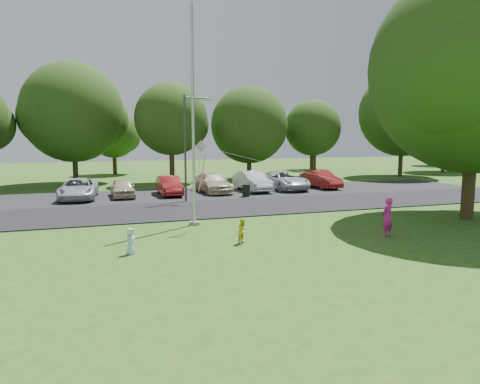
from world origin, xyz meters
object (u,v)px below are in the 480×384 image
object	(u,v)px
flagpole	(193,135)
street_lamp	(189,138)
trash_can	(246,191)
child_blue	(131,241)
kite	(208,158)
big_tree	(476,74)
woman	(387,217)
child_yellow	(243,231)

from	to	relation	value
flagpole	street_lamp	bearing A→B (deg)	79.94
flagpole	trash_can	xyz separation A→B (m)	(5.30, 7.88, -3.73)
child_blue	kite	bearing A→B (deg)	-19.23
flagpole	big_tree	world-z (taller)	big_tree
street_lamp	child_blue	size ratio (longest dim) A/B	7.07
child_blue	kite	size ratio (longest dim) A/B	0.13
flagpole	big_tree	size ratio (longest dim) A/B	0.80
flagpole	big_tree	distance (m)	13.85
street_lamp	woman	distance (m)	13.71
trash_can	woman	size ratio (longest dim) A/B	0.54
flagpole	woman	size ratio (longest dim) A/B	6.16
street_lamp	child_yellow	xyz separation A→B (m)	(-0.23, -11.23, -3.52)
street_lamp	big_tree	world-z (taller)	big_tree
flagpole	kite	size ratio (longest dim) A/B	1.39
woman	child_yellow	size ratio (longest dim) A/B	1.66
flagpole	trash_can	bearing A→B (deg)	56.05
flagpole	child_yellow	size ratio (longest dim) A/B	10.21
woman	kite	bearing A→B (deg)	-48.56
woman	child_blue	xyz separation A→B (m)	(-10.26, 0.59, -0.34)
flagpole	street_lamp	size ratio (longest dim) A/B	1.50
street_lamp	child_yellow	bearing A→B (deg)	-97.91
trash_can	child_yellow	distance (m)	12.68
trash_can	woman	world-z (taller)	woman
big_tree	kite	xyz separation A→B (m)	(-12.84, 1.70, -3.89)
flagpole	child_yellow	xyz separation A→B (m)	(1.04, -4.06, -3.68)
street_lamp	trash_can	world-z (taller)	street_lamp
big_tree	child_yellow	distance (m)	13.89
child_yellow	child_blue	size ratio (longest dim) A/B	1.04
trash_can	big_tree	xyz separation A→B (m)	(7.91, -10.86, 6.64)
flagpole	street_lamp	world-z (taller)	flagpole
trash_can	big_tree	world-z (taller)	big_tree
woman	big_tree	bearing A→B (deg)	176.42
trash_can	child_blue	distance (m)	14.83
street_lamp	woman	world-z (taller)	street_lamp
trash_can	kite	bearing A→B (deg)	-118.29
kite	big_tree	bearing A→B (deg)	-9.23
big_tree	woman	bearing A→B (deg)	-163.14
flagpole	street_lamp	xyz separation A→B (m)	(1.27, 7.17, -0.16)
flagpole	woman	distance (m)	9.19
child_blue	street_lamp	bearing A→B (deg)	9.66
kite	child_blue	bearing A→B (deg)	-142.01
street_lamp	trash_can	size ratio (longest dim) A/B	7.68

